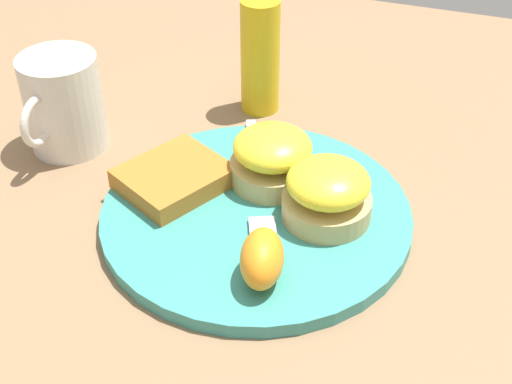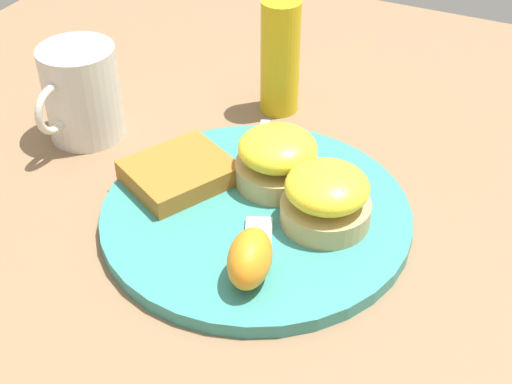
{
  "view_description": "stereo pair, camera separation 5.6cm",
  "coord_description": "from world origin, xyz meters",
  "px_view_note": "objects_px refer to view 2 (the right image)",
  "views": [
    {
      "loc": [
        0.49,
        0.17,
        0.43
      ],
      "look_at": [
        0.0,
        0.0,
        0.03
      ],
      "focal_mm": 50.0,
      "sensor_mm": 36.0,
      "label": 1
    },
    {
      "loc": [
        0.46,
        0.22,
        0.43
      ],
      "look_at": [
        0.0,
        0.0,
        0.03
      ],
      "focal_mm": 50.0,
      "sensor_mm": 36.0,
      "label": 2
    }
  ],
  "objects_px": {
    "sandwich_benedict_left": "(326,198)",
    "condiment_bottle": "(280,57)",
    "orange_wedge": "(250,258)",
    "sandwich_benedict_right": "(276,158)",
    "cup": "(81,93)",
    "fork": "(261,188)",
    "hashbrown_patty": "(179,172)"
  },
  "relations": [
    {
      "from": "hashbrown_patty",
      "to": "cup",
      "type": "distance_m",
      "value": 0.16
    },
    {
      "from": "sandwich_benedict_left",
      "to": "sandwich_benedict_right",
      "type": "relative_size",
      "value": 1.0
    },
    {
      "from": "cup",
      "to": "condiment_bottle",
      "type": "height_order",
      "value": "condiment_bottle"
    },
    {
      "from": "fork",
      "to": "sandwich_benedict_left",
      "type": "bearing_deg",
      "value": 76.43
    },
    {
      "from": "sandwich_benedict_left",
      "to": "condiment_bottle",
      "type": "bearing_deg",
      "value": -145.24
    },
    {
      "from": "hashbrown_patty",
      "to": "condiment_bottle",
      "type": "bearing_deg",
      "value": 173.05
    },
    {
      "from": "sandwich_benedict_right",
      "to": "orange_wedge",
      "type": "xyz_separation_m",
      "value": [
        0.13,
        0.04,
        -0.01
      ]
    },
    {
      "from": "condiment_bottle",
      "to": "sandwich_benedict_right",
      "type": "bearing_deg",
      "value": 22.9
    },
    {
      "from": "orange_wedge",
      "to": "cup",
      "type": "xyz_separation_m",
      "value": [
        -0.14,
        -0.27,
        0.02
      ]
    },
    {
      "from": "orange_wedge",
      "to": "cup",
      "type": "height_order",
      "value": "cup"
    },
    {
      "from": "orange_wedge",
      "to": "fork",
      "type": "relative_size",
      "value": 0.3
    },
    {
      "from": "sandwich_benedict_left",
      "to": "sandwich_benedict_right",
      "type": "xyz_separation_m",
      "value": [
        -0.04,
        -0.07,
        0.0
      ]
    },
    {
      "from": "condiment_bottle",
      "to": "fork",
      "type": "bearing_deg",
      "value": 18.43
    },
    {
      "from": "sandwich_benedict_left",
      "to": "orange_wedge",
      "type": "xyz_separation_m",
      "value": [
        0.1,
        -0.03,
        -0.01
      ]
    },
    {
      "from": "orange_wedge",
      "to": "fork",
      "type": "xyz_separation_m",
      "value": [
        -0.11,
        -0.04,
        -0.02
      ]
    },
    {
      "from": "cup",
      "to": "condiment_bottle",
      "type": "xyz_separation_m",
      "value": [
        -0.14,
        0.17,
        0.01
      ]
    },
    {
      "from": "sandwich_benedict_right",
      "to": "cup",
      "type": "xyz_separation_m",
      "value": [
        -0.01,
        -0.23,
        0.01
      ]
    },
    {
      "from": "sandwich_benedict_right",
      "to": "fork",
      "type": "bearing_deg",
      "value": -20.48
    },
    {
      "from": "condiment_bottle",
      "to": "sandwich_benedict_left",
      "type": "bearing_deg",
      "value": 34.76
    },
    {
      "from": "sandwich_benedict_right",
      "to": "cup",
      "type": "relative_size",
      "value": 0.72
    },
    {
      "from": "cup",
      "to": "sandwich_benedict_left",
      "type": "bearing_deg",
      "value": 81.9
    },
    {
      "from": "orange_wedge",
      "to": "condiment_bottle",
      "type": "distance_m",
      "value": 0.3
    },
    {
      "from": "cup",
      "to": "condiment_bottle",
      "type": "bearing_deg",
      "value": 130.08
    },
    {
      "from": "fork",
      "to": "orange_wedge",
      "type": "bearing_deg",
      "value": 20.8
    },
    {
      "from": "cup",
      "to": "hashbrown_patty",
      "type": "bearing_deg",
      "value": 72.52
    },
    {
      "from": "orange_wedge",
      "to": "condiment_bottle",
      "type": "height_order",
      "value": "condiment_bottle"
    },
    {
      "from": "orange_wedge",
      "to": "cup",
      "type": "bearing_deg",
      "value": -117.26
    },
    {
      "from": "sandwich_benedict_left",
      "to": "hashbrown_patty",
      "type": "distance_m",
      "value": 0.15
    },
    {
      "from": "sandwich_benedict_left",
      "to": "cup",
      "type": "relative_size",
      "value": 0.72
    },
    {
      "from": "sandwich_benedict_right",
      "to": "orange_wedge",
      "type": "relative_size",
      "value": 1.37
    },
    {
      "from": "sandwich_benedict_left",
      "to": "fork",
      "type": "relative_size",
      "value": 0.41
    },
    {
      "from": "cup",
      "to": "orange_wedge",
      "type": "bearing_deg",
      "value": 62.74
    }
  ]
}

